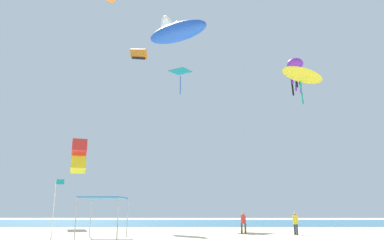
{
  "coord_description": "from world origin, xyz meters",
  "views": [
    {
      "loc": [
        -0.15,
        -20.78,
        1.87
      ],
      "look_at": [
        -0.58,
        13.11,
        9.97
      ],
      "focal_mm": 34.62,
      "sensor_mm": 36.0,
      "label": 1
    }
  ],
  "objects_px": {
    "kite_parafoil_orange": "(138,54)",
    "kite_delta_yellow": "(303,72)",
    "kite_inflatable_white": "(167,27)",
    "kite_diamond_teal": "(180,72)",
    "banner_flag": "(55,202)",
    "person_near_tent": "(295,221)",
    "canopy_tent": "(104,199)",
    "kite_box_red": "(79,156)",
    "kite_octopus_purple": "(295,66)",
    "kite_inflatable_blue": "(177,32)",
    "person_central": "(243,221)"
  },
  "relations": [
    {
      "from": "kite_diamond_teal",
      "to": "kite_inflatable_white",
      "type": "relative_size",
      "value": 0.65
    },
    {
      "from": "kite_inflatable_blue",
      "to": "kite_parafoil_orange",
      "type": "height_order",
      "value": "kite_parafoil_orange"
    },
    {
      "from": "canopy_tent",
      "to": "banner_flag",
      "type": "bearing_deg",
      "value": 160.93
    },
    {
      "from": "kite_diamond_teal",
      "to": "kite_inflatable_white",
      "type": "xyz_separation_m",
      "value": [
        -1.47,
        -5.33,
        4.01
      ]
    },
    {
      "from": "canopy_tent",
      "to": "banner_flag",
      "type": "height_order",
      "value": "banner_flag"
    },
    {
      "from": "canopy_tent",
      "to": "person_central",
      "type": "relative_size",
      "value": 2.03
    },
    {
      "from": "person_central",
      "to": "kite_parafoil_orange",
      "type": "height_order",
      "value": "kite_parafoil_orange"
    },
    {
      "from": "kite_octopus_purple",
      "to": "person_near_tent",
      "type": "bearing_deg",
      "value": 56.52
    },
    {
      "from": "person_near_tent",
      "to": "kite_parafoil_orange",
      "type": "distance_m",
      "value": 31.33
    },
    {
      "from": "kite_parafoil_orange",
      "to": "kite_box_red",
      "type": "bearing_deg",
      "value": -76.54
    },
    {
      "from": "person_near_tent",
      "to": "banner_flag",
      "type": "height_order",
      "value": "banner_flag"
    },
    {
      "from": "banner_flag",
      "to": "kite_delta_yellow",
      "type": "distance_m",
      "value": 24.88
    },
    {
      "from": "kite_octopus_purple",
      "to": "kite_parafoil_orange",
      "type": "bearing_deg",
      "value": -11.46
    },
    {
      "from": "kite_parafoil_orange",
      "to": "kite_delta_yellow",
      "type": "relative_size",
      "value": 0.91
    },
    {
      "from": "banner_flag",
      "to": "person_near_tent",
      "type": "bearing_deg",
      "value": 7.01
    },
    {
      "from": "kite_inflatable_blue",
      "to": "kite_inflatable_white",
      "type": "relative_size",
      "value": 1.25
    },
    {
      "from": "kite_inflatable_blue",
      "to": "kite_inflatable_white",
      "type": "bearing_deg",
      "value": -49.38
    },
    {
      "from": "person_near_tent",
      "to": "kite_box_red",
      "type": "bearing_deg",
      "value": 41.97
    },
    {
      "from": "person_near_tent",
      "to": "banner_flag",
      "type": "xyz_separation_m",
      "value": [
        -16.86,
        -2.07,
        1.34
      ]
    },
    {
      "from": "kite_inflatable_blue",
      "to": "kite_inflatable_white",
      "type": "height_order",
      "value": "kite_inflatable_white"
    },
    {
      "from": "kite_parafoil_orange",
      "to": "kite_inflatable_white",
      "type": "bearing_deg",
      "value": 8.82
    },
    {
      "from": "kite_delta_yellow",
      "to": "kite_box_red",
      "type": "bearing_deg",
      "value": -96.65
    },
    {
      "from": "kite_octopus_purple",
      "to": "kite_inflatable_white",
      "type": "distance_m",
      "value": 18.18
    },
    {
      "from": "kite_inflatable_blue",
      "to": "kite_octopus_purple",
      "type": "bearing_deg",
      "value": -104.61
    },
    {
      "from": "kite_diamond_teal",
      "to": "kite_octopus_purple",
      "type": "height_order",
      "value": "kite_octopus_purple"
    },
    {
      "from": "banner_flag",
      "to": "kite_box_red",
      "type": "height_order",
      "value": "kite_box_red"
    },
    {
      "from": "banner_flag",
      "to": "kite_octopus_purple",
      "type": "relative_size",
      "value": 0.75
    },
    {
      "from": "canopy_tent",
      "to": "kite_inflatable_white",
      "type": "relative_size",
      "value": 0.62
    },
    {
      "from": "canopy_tent",
      "to": "kite_delta_yellow",
      "type": "distance_m",
      "value": 22.46
    },
    {
      "from": "person_near_tent",
      "to": "banner_flag",
      "type": "relative_size",
      "value": 0.43
    },
    {
      "from": "banner_flag",
      "to": "kite_octopus_purple",
      "type": "height_order",
      "value": "kite_octopus_purple"
    },
    {
      "from": "canopy_tent",
      "to": "kite_parafoil_orange",
      "type": "distance_m",
      "value": 28.88
    },
    {
      "from": "kite_box_red",
      "to": "kite_diamond_teal",
      "type": "relative_size",
      "value": 1.09
    },
    {
      "from": "kite_box_red",
      "to": "kite_inflatable_blue",
      "type": "distance_m",
      "value": 17.09
    },
    {
      "from": "kite_delta_yellow",
      "to": "banner_flag",
      "type": "bearing_deg",
      "value": -60.91
    },
    {
      "from": "person_central",
      "to": "kite_inflatable_white",
      "type": "height_order",
      "value": "kite_inflatable_white"
    },
    {
      "from": "kite_octopus_purple",
      "to": "canopy_tent",
      "type": "bearing_deg",
      "value": 33.92
    },
    {
      "from": "canopy_tent",
      "to": "kite_diamond_teal",
      "type": "distance_m",
      "value": 28.95
    },
    {
      "from": "person_near_tent",
      "to": "kite_delta_yellow",
      "type": "bearing_deg",
      "value": -45.55
    },
    {
      "from": "kite_inflatable_blue",
      "to": "kite_parafoil_orange",
      "type": "bearing_deg",
      "value": -36.64
    },
    {
      "from": "person_central",
      "to": "kite_parafoil_orange",
      "type": "bearing_deg",
      "value": -37.41
    },
    {
      "from": "person_central",
      "to": "kite_inflatable_blue",
      "type": "relative_size",
      "value": 0.25
    },
    {
      "from": "kite_delta_yellow",
      "to": "kite_inflatable_white",
      "type": "height_order",
      "value": "kite_inflatable_white"
    },
    {
      "from": "person_central",
      "to": "kite_octopus_purple",
      "type": "relative_size",
      "value": 0.31
    },
    {
      "from": "kite_box_red",
      "to": "kite_octopus_purple",
      "type": "distance_m",
      "value": 30.42
    },
    {
      "from": "kite_delta_yellow",
      "to": "kite_parafoil_orange",
      "type": "bearing_deg",
      "value": -116.35
    },
    {
      "from": "kite_inflatable_blue",
      "to": "kite_diamond_teal",
      "type": "height_order",
      "value": "kite_diamond_teal"
    },
    {
      "from": "canopy_tent",
      "to": "kite_octopus_purple",
      "type": "xyz_separation_m",
      "value": [
        19.49,
        22.8,
        18.31
      ]
    },
    {
      "from": "kite_parafoil_orange",
      "to": "kite_delta_yellow",
      "type": "height_order",
      "value": "kite_parafoil_orange"
    },
    {
      "from": "person_central",
      "to": "kite_octopus_purple",
      "type": "xyz_separation_m",
      "value": [
        9.9,
        18.07,
        19.8
      ]
    }
  ]
}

